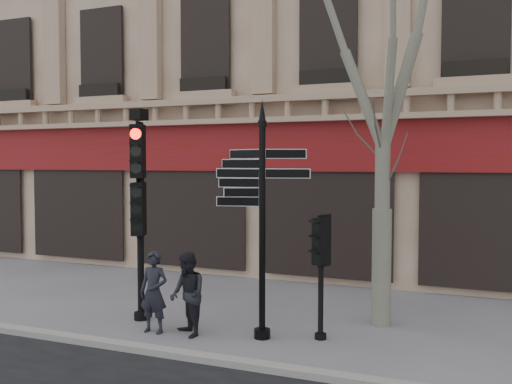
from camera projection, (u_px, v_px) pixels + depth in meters
ground at (254, 339)px, 10.29m from camera, size 80.00×80.00×0.00m
kerb at (220, 361)px, 8.99m from camera, size 80.00×0.25×0.12m
building at (382, 7)px, 21.34m from camera, size 28.00×15.52×18.00m
fingerpost at (262, 179)px, 10.18m from camera, size 1.89×1.89×4.31m
traffic_signal_main at (140, 188)px, 11.41m from camera, size 0.55×0.47×4.25m
traffic_signal_secondary at (321, 255)px, 10.20m from camera, size 0.44×0.38×2.20m
plane_tree at (385, 4)px, 10.83m from camera, size 3.33×3.33×8.84m
pedestrian_a at (154, 292)px, 10.64m from camera, size 0.57×0.39×1.53m
pedestrian_b at (187, 294)px, 10.43m from camera, size 0.95×0.93×1.54m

